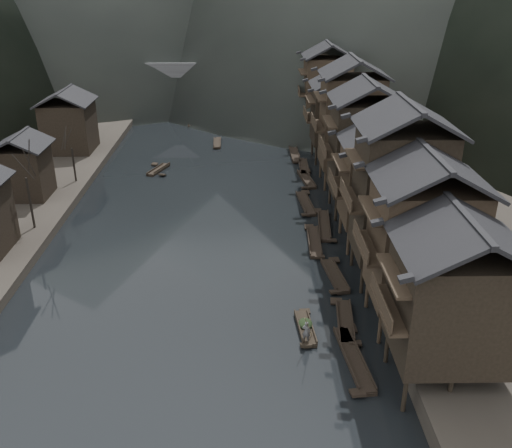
{
  "coord_description": "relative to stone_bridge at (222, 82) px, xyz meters",
  "views": [
    {
      "loc": [
        4.62,
        -37.62,
        25.15
      ],
      "look_at": [
        5.49,
        12.26,
        2.5
      ],
      "focal_mm": 40.0,
      "sensor_mm": 36.0,
      "label": 1
    }
  ],
  "objects": [
    {
      "name": "bare_trees",
      "position": [
        -17.0,
        -63.01,
        1.18
      ],
      "size": [
        3.81,
        41.66,
        7.63
      ],
      "color": "black",
      "rests_on": "left_bank"
    },
    {
      "name": "water",
      "position": [
        0.0,
        -72.0,
        -5.11
      ],
      "size": [
        300.0,
        300.0,
        0.0
      ],
      "primitive_type": "plane",
      "color": "black",
      "rests_on": "ground"
    },
    {
      "name": "midriver_boats",
      "position": [
        -1.24,
        -17.91,
        -4.91
      ],
      "size": [
        16.7,
        40.72,
        0.45
      ],
      "color": "black",
      "rests_on": "water"
    },
    {
      "name": "bamboo_pole",
      "position": [
        9.05,
        -75.46,
        -1.34
      ],
      "size": [
        1.01,
        2.07,
        3.25
      ],
      "primitive_type": "cylinder",
      "rotation": [
        0.6,
        0.0,
        -0.44
      ],
      "color": "#8C7A51",
      "rests_on": "boatman"
    },
    {
      "name": "moored_sampans",
      "position": [
        12.01,
        -53.68,
        -4.91
      ],
      "size": [
        3.14,
        55.43,
        0.47
      ],
      "color": "black",
      "rests_on": "water"
    },
    {
      "name": "hero_sampan",
      "position": [
        8.98,
        -73.74,
        -4.91
      ],
      "size": [
        1.36,
        4.98,
        0.43
      ],
      "color": "black",
      "rests_on": "water"
    },
    {
      "name": "left_houses",
      "position": [
        -20.5,
        -51.88,
        0.55
      ],
      "size": [
        8.1,
        53.2,
        8.73
      ],
      "color": "black",
      "rests_on": "left_bank"
    },
    {
      "name": "stone_bridge",
      "position": [
        0.0,
        0.0,
        0.0
      ],
      "size": [
        40.0,
        6.0,
        9.0
      ],
      "color": "#4C4C4F",
      "rests_on": "ground"
    },
    {
      "name": "boatman",
      "position": [
        8.85,
        -75.46,
        -3.82
      ],
      "size": [
        0.73,
        0.61,
        1.71
      ],
      "primitive_type": "imported",
      "rotation": [
        0.0,
        0.0,
        2.78
      ],
      "color": "#505052",
      "rests_on": "hero_sampan"
    },
    {
      "name": "stilt_houses",
      "position": [
        17.28,
        -52.36,
        3.74
      ],
      "size": [
        9.0,
        67.6,
        15.81
      ],
      "color": "black",
      "rests_on": "ground"
    },
    {
      "name": "right_bank",
      "position": [
        35.0,
        -32.0,
        -4.21
      ],
      "size": [
        40.0,
        200.0,
        1.8
      ],
      "primitive_type": "cube",
      "color": "#2D2823",
      "rests_on": "ground"
    },
    {
      "name": "cargo_heap",
      "position": [
        8.99,
        -73.51,
        -4.35
      ],
      "size": [
        1.09,
        1.42,
        0.65
      ],
      "primitive_type": "ellipsoid",
      "color": "black",
      "rests_on": "hero_sampan"
    }
  ]
}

